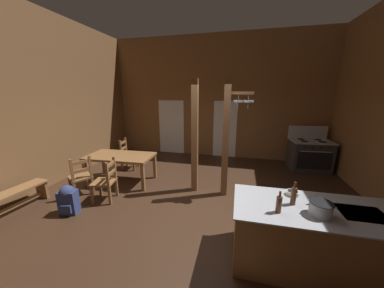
{
  "coord_description": "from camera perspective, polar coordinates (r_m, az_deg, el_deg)",
  "views": [
    {
      "loc": [
        0.93,
        -3.54,
        2.32
      ],
      "look_at": [
        -0.15,
        0.83,
        1.17
      ],
      "focal_mm": 18.61,
      "sensor_mm": 36.0,
      "label": 1
    }
  ],
  "objects": [
    {
      "name": "ground_plane",
      "position": [
        4.36,
        -0.77,
        -18.57
      ],
      "size": [
        8.32,
        8.27,
        0.1
      ],
      "primitive_type": "cube",
      "color": "#382316"
    },
    {
      "name": "wall_back",
      "position": [
        7.4,
        6.82,
        12.91
      ],
      "size": [
        8.32,
        0.14,
        4.28
      ],
      "primitive_type": "cube",
      "color": "brown",
      "rests_on": "ground_plane"
    },
    {
      "name": "wall_left",
      "position": [
        5.93,
        -40.15,
        9.32
      ],
      "size": [
        0.14,
        8.27,
        4.28
      ],
      "primitive_type": "cube",
      "color": "brown",
      "rests_on": "ground_plane"
    },
    {
      "name": "glazed_door_back_left",
      "position": [
        7.83,
        -5.91,
        4.81
      ],
      "size": [
        1.0,
        0.01,
        2.05
      ],
      "primitive_type": "cube",
      "color": "white",
      "rests_on": "ground_plane"
    },
    {
      "name": "glazed_panel_back_right",
      "position": [
        7.4,
        9.38,
        4.13
      ],
      "size": [
        0.84,
        0.01,
        2.05
      ],
      "primitive_type": "cube",
      "color": "white",
      "rests_on": "ground_plane"
    },
    {
      "name": "kitchen_island",
      "position": [
        3.38,
        31.7,
        -21.86
      ],
      "size": [
        2.17,
        0.99,
        0.88
      ],
      "color": "brown",
      "rests_on": "ground_plane"
    },
    {
      "name": "stove_range",
      "position": [
        7.1,
        30.56,
        -2.68
      ],
      "size": [
        1.2,
        0.9,
        1.32
      ],
      "color": "#2D2D2D",
      "rests_on": "ground_plane"
    },
    {
      "name": "support_post_with_pot_rack",
      "position": [
        4.44,
        10.09,
        2.45
      ],
      "size": [
        0.62,
        0.25,
        2.63
      ],
      "color": "brown",
      "rests_on": "ground_plane"
    },
    {
      "name": "support_post_center",
      "position": [
        4.62,
        0.8,
        1.8
      ],
      "size": [
        0.14,
        0.14,
        2.63
      ],
      "color": "brown",
      "rests_on": "ground_plane"
    },
    {
      "name": "dining_table",
      "position": [
        5.58,
        -19.81,
        -3.89
      ],
      "size": [
        1.74,
        0.98,
        0.74
      ],
      "color": "brown",
      "rests_on": "ground_plane"
    },
    {
      "name": "ladderback_chair_near_window",
      "position": [
        4.81,
        -23.43,
        -9.75
      ],
      "size": [
        0.53,
        0.53,
        0.95
      ],
      "color": "brown",
      "rests_on": "ground_plane"
    },
    {
      "name": "ladderback_chair_by_post",
      "position": [
        5.3,
        -29.24,
        -8.2
      ],
      "size": [
        0.61,
        0.61,
        0.95
      ],
      "color": "brown",
      "rests_on": "ground_plane"
    },
    {
      "name": "ladderback_chair_at_table_end",
      "position": [
        6.55,
        -17.87,
        -2.9
      ],
      "size": [
        0.5,
        0.5,
        0.95
      ],
      "color": "brown",
      "rests_on": "ground_plane"
    },
    {
      "name": "bench_along_left_wall",
      "position": [
        5.36,
        -43.59,
        -11.87
      ],
      "size": [
        0.45,
        1.6,
        0.44
      ],
      "color": "brown",
      "rests_on": "ground_plane"
    },
    {
      "name": "backpack",
      "position": [
        4.71,
        -31.98,
        -13.21
      ],
      "size": [
        0.36,
        0.35,
        0.6
      ],
      "color": "navy",
      "rests_on": "ground_plane"
    },
    {
      "name": "stockpot_on_counter",
      "position": [
        2.97,
        32.96,
        -15.29
      ],
      "size": [
        0.34,
        0.27,
        0.17
      ],
      "color": "#A8AAB2",
      "rests_on": "kitchen_island"
    },
    {
      "name": "mixing_bowl_on_counter",
      "position": [
        3.31,
        26.88,
        -12.43
      ],
      "size": [
        0.17,
        0.17,
        0.06
      ],
      "color": "silver",
      "rests_on": "kitchen_island"
    },
    {
      "name": "bottle_tall_on_counter",
      "position": [
        2.77,
        23.65,
        -15.49
      ],
      "size": [
        0.07,
        0.07,
        0.29
      ],
      "color": "#56331E",
      "rests_on": "kitchen_island"
    },
    {
      "name": "bottle_short_on_counter",
      "position": [
        3.03,
        27.12,
        -13.01
      ],
      "size": [
        0.07,
        0.07,
        0.32
      ],
      "color": "#56331E",
      "rests_on": "kitchen_island"
    }
  ]
}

